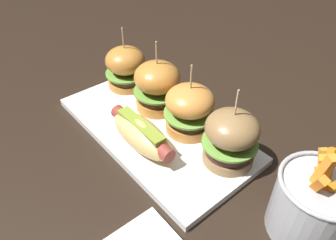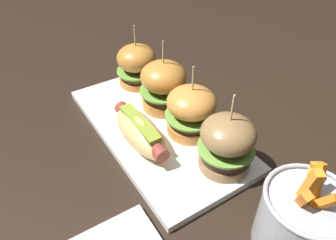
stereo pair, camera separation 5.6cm
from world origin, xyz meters
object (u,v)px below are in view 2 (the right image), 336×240
Objects in this scene: slider_far_left at (137,65)px; fries_bucket at (301,220)px; platter_main at (157,128)px; slider_center_right at (191,111)px; slider_center_left at (163,85)px; slider_far_right at (227,143)px; hot_dog at (140,131)px.

slider_far_left is 0.94× the size of fries_bucket.
slider_far_left is (-0.16, 0.04, 0.05)m from platter_main.
slider_far_left is 0.46m from fries_bucket.
slider_center_right is at bearing 0.55° from slider_far_left.
slider_center_left is at bearing 178.35° from fries_bucket.
slider_far_right reaches higher than fries_bucket.
fries_bucket is at bearing 6.45° from platter_main.
slider_center_left reaches higher than hot_dog.
hot_dog is 0.21m from slider_far_left.
fries_bucket is at bearing -1.05° from slider_far_left.
slider_far_left and slider_center_right have the same top height.
slider_far_right reaches higher than slider_center_right.
slider_far_left is at bearing 178.95° from fries_bucket.
slider_far_right is (0.10, -0.00, 0.00)m from slider_center_right.
slider_center_left is at bearing -179.85° from slider_center_right.
slider_center_left is at bearing 178.98° from slider_far_right.
fries_bucket is (0.46, -0.01, -0.01)m from slider_far_left.
fries_bucket is at bearing -2.46° from slider_far_right.
hot_dog is at bearing -103.09° from slider_center_right.
hot_dog is 1.15× the size of slider_center_right.
slider_far_left is (-0.18, 0.09, 0.02)m from hot_dog.
slider_center_left is (0.11, 0.00, 0.00)m from slider_far_left.
platter_main is 0.17m from slider_far_right.
platter_main is 2.83× the size of slider_far_right.
platter_main is at bearing -137.05° from slider_center_right.
fries_bucket is at bearing 16.88° from hot_dog.
fries_bucket is (0.35, -0.01, -0.01)m from slider_center_left.
slider_far_right is (0.31, -0.00, 0.00)m from slider_far_left.
slider_far_left is at bearing 164.68° from platter_main.
platter_main is 0.09m from slider_center_left.
platter_main is at bearing -164.69° from slider_far_right.
platter_main is 2.91× the size of slider_center_right.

